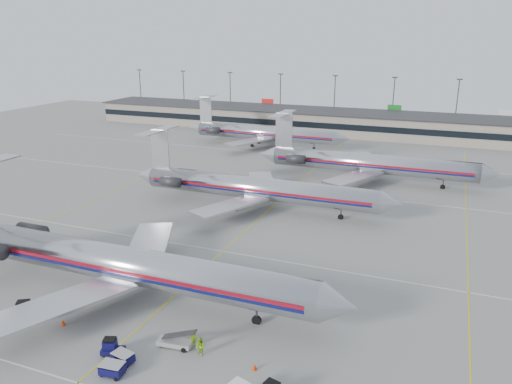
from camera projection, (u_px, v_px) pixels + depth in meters
The scene contains 17 objects.
ground at pixel (186, 285), 56.87m from camera, with size 260.00×260.00×0.00m, color gray.
apron_markings at pixel (223, 251), 65.74m from camera, with size 160.00×0.15×0.02m, color silver.
terminal at pixel (353, 123), 142.81m from camera, with size 162.00×17.00×6.25m.
light_mast_row at pixel (363, 98), 153.62m from camera, with size 163.60×0.40×15.28m.
jet_foreground at pixel (118, 262), 53.81m from camera, with size 50.20×29.56×13.14m.
jet_second_row at pixel (253, 187), 81.30m from camera, with size 45.88×27.02×12.01m.
jet_third_row at pixel (366, 163), 96.30m from camera, with size 45.71×28.12×12.50m.
jet_back_row at pixel (263, 133), 127.00m from camera, with size 43.50×26.76×11.89m.
tug_left at pixel (25, 311), 49.96m from camera, with size 2.58×2.22×1.89m.
tug_center at pixel (112, 348), 44.22m from camera, with size 2.27×1.65×1.67m.
cart_inner at pixel (112, 369), 41.71m from camera, with size 2.06×1.51×1.10m.
cart_outer at pixel (123, 358), 43.23m from camera, with size 2.01×1.57×1.02m.
belt_loader at pixel (175, 342), 45.49m from camera, with size 3.86×1.52×2.00m.
ramp_worker_near at pixel (193, 338), 45.45m from camera, with size 0.65×0.43×1.78m, color #89C812.
ramp_worker_far at pixel (200, 347), 44.17m from camera, with size 0.86×0.67×1.77m, color #88CB13.
cone_right at pixel (254, 367), 42.45m from camera, with size 0.44×0.44×0.60m, color red.
cone_left at pixel (63, 322), 48.92m from camera, with size 0.47×0.47×0.64m, color red.
Camera 1 is at (26.16, -44.52, 27.30)m, focal length 35.00 mm.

